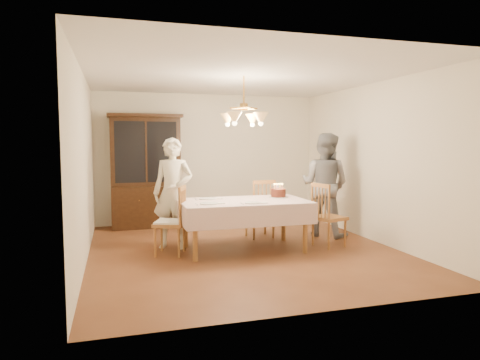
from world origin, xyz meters
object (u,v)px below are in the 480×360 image
object	(u,v)px
dining_table	(244,205)
chair_far_side	(260,212)
china_hutch	(146,173)
elderly_woman	(173,193)
birthday_cake	(278,193)

from	to	relation	value
dining_table	chair_far_side	bearing A→B (deg)	55.49
china_hutch	chair_far_side	xyz separation A→B (m)	(1.80, -1.50, -0.60)
elderly_woman	china_hutch	bearing A→B (deg)	122.47
dining_table	chair_far_side	distance (m)	0.95
chair_far_side	elderly_woman	size ratio (longest dim) A/B	0.59
chair_far_side	birthday_cake	distance (m)	0.72
dining_table	china_hutch	world-z (taller)	china_hutch
elderly_woman	chair_far_side	bearing A→B (deg)	35.03
china_hutch	elderly_woman	bearing A→B (deg)	-81.15
elderly_woman	birthday_cake	bearing A→B (deg)	13.32
china_hutch	elderly_woman	xyz separation A→B (m)	(0.28, -1.80, -0.19)
dining_table	elderly_woman	bearing A→B (deg)	155.77
china_hutch	birthday_cake	world-z (taller)	china_hutch
dining_table	china_hutch	distance (m)	2.62
elderly_woman	birthday_cake	size ratio (longest dim) A/B	5.68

